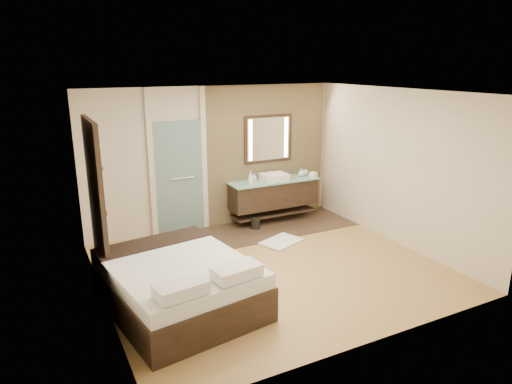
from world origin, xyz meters
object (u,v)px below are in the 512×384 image
vanity (274,194)px  mirror_unit (268,139)px  bed (179,284)px  waste_bin (255,223)px

vanity → mirror_unit: (0.00, 0.24, 1.07)m
vanity → bed: (-2.75, -2.40, -0.25)m
mirror_unit → waste_bin: 1.70m
mirror_unit → waste_bin: size_ratio=4.68×
vanity → waste_bin: bearing=-155.2°
mirror_unit → bed: (-2.75, -2.64, -1.32)m
mirror_unit → waste_bin: mirror_unit is taller
vanity → mirror_unit: size_ratio=1.75×
mirror_unit → bed: bearing=-136.1°
mirror_unit → vanity: bearing=-90.0°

